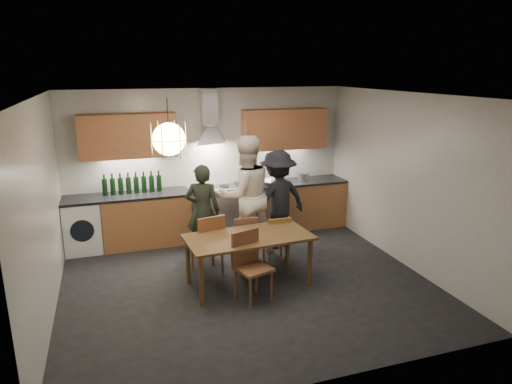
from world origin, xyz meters
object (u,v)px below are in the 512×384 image
object	(u,v)px
chair_back_left	(209,241)
wine_bottles	(132,183)
person_mid	(245,196)
mixing_bowl	(271,182)
person_left	(203,211)
person_right	(278,199)
chair_front	(250,261)
dining_table	(249,241)
stock_pot	(303,177)

from	to	relation	value
chair_back_left	wine_bottles	world-z (taller)	wine_bottles
person_mid	wine_bottles	bearing A→B (deg)	-37.34
chair_back_left	wine_bottles	xyz separation A→B (m)	(-0.93, 1.61, 0.55)
chair_back_left	wine_bottles	bearing A→B (deg)	-71.96
mixing_bowl	person_left	bearing A→B (deg)	-153.21
person_left	person_right	xyz separation A→B (m)	(1.27, 0.02, 0.07)
mixing_bowl	chair_front	bearing A→B (deg)	-116.13
wine_bottles	chair_back_left	bearing A→B (deg)	-59.93
chair_back_left	person_mid	size ratio (longest dim) A/B	0.47
wine_bottles	mixing_bowl	bearing A→B (deg)	-4.40
person_mid	dining_table	bearing A→B (deg)	67.65
dining_table	person_left	bearing A→B (deg)	103.83
person_mid	wine_bottles	size ratio (longest dim) A/B	2.00
chair_back_left	person_left	world-z (taller)	person_left
dining_table	person_mid	world-z (taller)	person_mid
chair_front	person_mid	xyz separation A→B (m)	(0.40, 1.48, 0.45)
mixing_bowl	stock_pot	distance (m)	0.68
dining_table	wine_bottles	bearing A→B (deg)	119.72
chair_back_left	person_mid	bearing A→B (deg)	-151.44
chair_front	wine_bottles	size ratio (longest dim) A/B	0.94
dining_table	person_left	xyz separation A→B (m)	(-0.38, 1.19, 0.12)
wine_bottles	dining_table	bearing A→B (deg)	-56.32
mixing_bowl	wine_bottles	distance (m)	2.41
person_left	mixing_bowl	distance (m)	1.57
person_left	stock_pot	world-z (taller)	person_left
dining_table	wine_bottles	world-z (taller)	wine_bottles
chair_back_left	person_right	xyz separation A→B (m)	(1.34, 0.74, 0.30)
chair_front	person_mid	size ratio (longest dim) A/B	0.47
chair_front	stock_pot	world-z (taller)	stock_pot
person_right	wine_bottles	xyz separation A→B (m)	(-2.27, 0.87, 0.26)
person_left	stock_pot	xyz separation A→B (m)	(2.07, 0.78, 0.22)
chair_front	wine_bottles	distance (m)	2.82
dining_table	chair_back_left	distance (m)	0.66
mixing_bowl	wine_bottles	bearing A→B (deg)	175.60
mixing_bowl	person_right	bearing A→B (deg)	-100.19
stock_pot	chair_back_left	bearing A→B (deg)	-144.79
dining_table	wine_bottles	xyz separation A→B (m)	(-1.39, 2.08, 0.44)
chair_front	person_left	size ratio (longest dim) A/B	0.60
person_left	mixing_bowl	xyz separation A→B (m)	(1.39, 0.70, 0.19)
dining_table	mixing_bowl	world-z (taller)	mixing_bowl
dining_table	stock_pot	distance (m)	2.62
person_left	person_right	size ratio (longest dim) A/B	0.91
person_mid	wine_bottles	distance (m)	1.95
person_left	mixing_bowl	world-z (taller)	person_left
chair_back_left	stock_pot	xyz separation A→B (m)	(2.14, 1.51, 0.45)
chair_back_left	person_left	size ratio (longest dim) A/B	0.61
chair_back_left	chair_front	size ratio (longest dim) A/B	1.01
person_left	person_mid	distance (m)	0.72
mixing_bowl	chair_back_left	bearing A→B (deg)	-135.71
dining_table	mixing_bowl	bearing A→B (deg)	57.96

